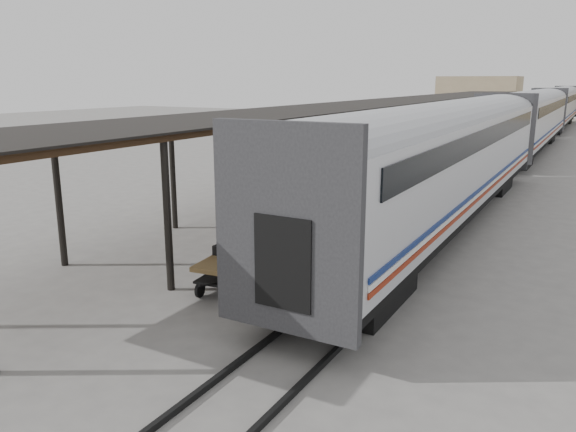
% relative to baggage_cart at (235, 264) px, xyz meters
% --- Properties ---
extents(ground, '(160.00, 160.00, 0.00)m').
position_rel_baggage_cart_xyz_m(ground, '(-0.05, 1.06, -0.65)').
color(ground, slate).
rests_on(ground, ground).
extents(train, '(3.45, 76.01, 4.01)m').
position_rel_baggage_cart_xyz_m(train, '(3.14, 34.85, 2.04)').
color(train, silver).
rests_on(train, ground).
extents(canopy, '(4.90, 64.30, 4.15)m').
position_rel_baggage_cart_xyz_m(canopy, '(-3.45, 25.06, 3.36)').
color(canopy, '#422B19').
rests_on(canopy, ground).
extents(rails, '(1.54, 150.00, 0.12)m').
position_rel_baggage_cart_xyz_m(rails, '(3.15, 35.06, -0.59)').
color(rails, black).
rests_on(rails, ground).
extents(building_left, '(12.00, 8.00, 6.00)m').
position_rel_baggage_cart_xyz_m(building_left, '(-10.05, 83.06, 2.35)').
color(building_left, tan).
rests_on(building_left, ground).
extents(baggage_cart, '(1.50, 2.52, 0.86)m').
position_rel_baggage_cart_xyz_m(baggage_cart, '(0.00, 0.00, 0.00)').
color(baggage_cart, brown).
rests_on(baggage_cart, ground).
extents(suitcase_stack, '(1.18, 1.14, 0.60)m').
position_rel_baggage_cart_xyz_m(suitcase_stack, '(-0.15, 0.32, 0.42)').
color(suitcase_stack, '#323134').
rests_on(suitcase_stack, baggage_cart).
extents(luggage_tug, '(1.10, 1.62, 1.35)m').
position_rel_baggage_cart_xyz_m(luggage_tug, '(-3.07, 19.08, -0.03)').
color(luggage_tug, maroon).
rests_on(luggage_tug, ground).
extents(porter, '(0.45, 0.62, 1.56)m').
position_rel_baggage_cart_xyz_m(porter, '(0.25, -0.65, 0.99)').
color(porter, navy).
rests_on(porter, baggage_cart).
extents(pedestrian, '(1.03, 0.59, 1.65)m').
position_rel_baggage_cart_xyz_m(pedestrian, '(-1.97, 12.18, 0.18)').
color(pedestrian, black).
rests_on(pedestrian, ground).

